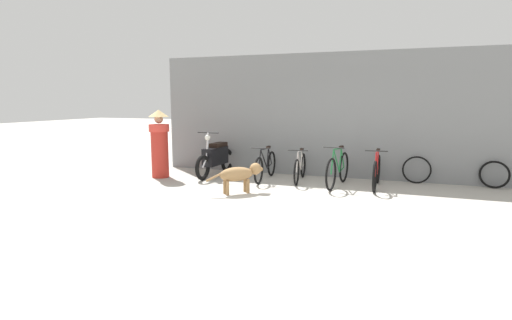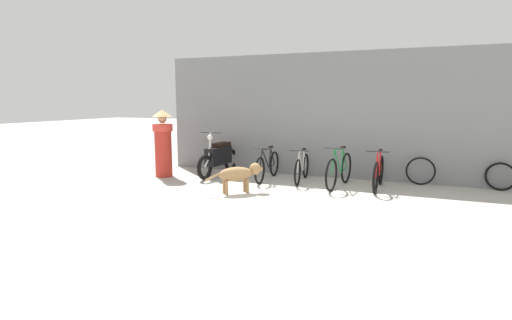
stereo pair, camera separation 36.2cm
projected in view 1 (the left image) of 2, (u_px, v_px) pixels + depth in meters
name	position (u px, v px, depth m)	size (l,w,h in m)	color
ground_plane	(289.00, 211.00, 6.97)	(60.00, 60.00, 0.00)	#ADA89E
shop_wall_back	(326.00, 115.00, 9.99)	(8.81, 0.20, 3.08)	slate
bicycle_0	(265.00, 166.00, 9.64)	(0.46, 1.72, 0.83)	black
bicycle_1	(300.00, 168.00, 9.48)	(0.46, 1.60, 0.79)	black
bicycle_2	(338.00, 170.00, 8.92)	(0.46, 1.75, 0.92)	black
bicycle_3	(377.00, 172.00, 8.75)	(0.46, 1.69, 0.87)	black
motorcycle	(216.00, 158.00, 10.16)	(0.58, 1.92, 1.15)	black
stray_dog	(240.00, 174.00, 8.24)	(0.97, 0.96, 0.61)	#997247
person_in_robes	(159.00, 142.00, 9.91)	(0.69, 0.69, 1.68)	#B72D23
spare_tire_left	(494.00, 175.00, 8.69)	(0.60, 0.24, 0.61)	black
spare_tire_right	(417.00, 170.00, 9.21)	(0.64, 0.05, 0.64)	black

